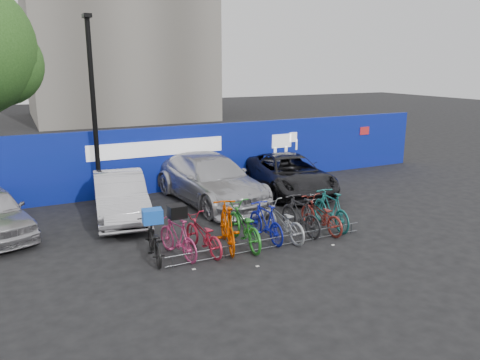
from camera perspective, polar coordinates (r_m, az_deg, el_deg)
ground at (r=12.63m, az=2.36°, el=-7.44°), size 100.00×100.00×0.00m
hoarding at (r=17.61m, az=-6.88°, el=2.73°), size 22.00×0.18×2.40m
lamppost at (r=15.97m, az=-17.42°, el=8.55°), size 0.25×0.50×6.11m
bike_rack at (r=12.09m, az=3.72°, el=-7.66°), size 5.60×0.03×0.30m
car_1 at (r=14.72m, az=-14.41°, el=-1.91°), size 1.99×4.34×1.38m
car_2 at (r=15.96m, az=-3.69°, el=0.12°), size 2.81×5.68×1.59m
car_3 at (r=17.29m, az=6.02°, el=0.75°), size 3.04×5.18×1.35m
bike_0 at (r=11.56m, az=-10.48°, el=-7.32°), size 0.81×1.82×0.92m
bike_1 at (r=11.56m, az=-7.59°, el=-6.93°), size 0.85×1.76×1.02m
bike_2 at (r=11.78m, az=-4.55°, el=-6.66°), size 0.87×1.85×0.93m
bike_3 at (r=11.95m, az=-1.57°, el=-5.61°), size 1.07×2.10×1.21m
bike_4 at (r=12.16m, az=0.46°, el=-5.57°), size 0.86×2.12×1.09m
bike_5 at (r=12.52m, az=3.17°, el=-5.12°), size 0.54×1.75×1.04m
bike_6 at (r=12.68m, az=5.20°, el=-5.01°), size 0.81×1.94×0.99m
bike_7 at (r=13.13m, az=7.39°, el=-4.23°), size 0.62×1.81×1.07m
bike_8 at (r=13.39m, az=9.82°, el=-4.21°), size 0.73×1.86×0.96m
bike_9 at (r=13.68m, az=11.02°, el=-3.54°), size 0.64×1.88×1.11m
cargo_crate at (r=11.34m, az=-10.63°, el=-4.35°), size 0.51×0.41×0.33m
cargo_topcase at (r=11.35m, az=-7.70°, el=-3.81°), size 0.43×0.38×0.31m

